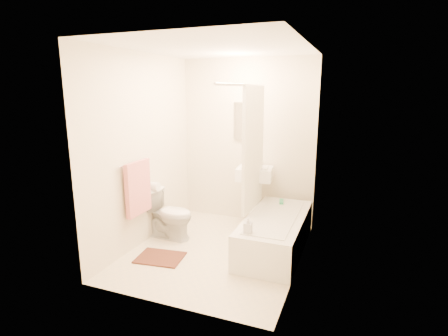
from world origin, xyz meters
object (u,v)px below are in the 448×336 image
at_px(bath_mat, 160,258).
at_px(soap_bottle, 248,226).
at_px(toilet, 169,214).
at_px(sink, 254,195).
at_px(bathtub, 275,233).

bearing_deg(bath_mat, soap_bottle, 6.13).
height_order(toilet, sink, sink).
xyz_separation_m(sink, bathtub, (0.47, -0.65, -0.26)).
bearing_deg(toilet, bath_mat, -158.25).
relative_size(toilet, sink, 0.69).
xyz_separation_m(bathtub, bath_mat, (-1.21, -0.72, -0.21)).
bearing_deg(bathtub, toilet, -174.37).
relative_size(bathtub, soap_bottle, 8.61).
bearing_deg(bath_mat, sink, 61.41).
distance_m(toilet, soap_bottle, 1.35).
distance_m(sink, bath_mat, 1.63).
bearing_deg(toilet, soap_bottle, -107.92).
relative_size(sink, soap_bottle, 5.37).
distance_m(bathtub, soap_bottle, 0.70).
relative_size(bath_mat, soap_bottle, 2.98).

